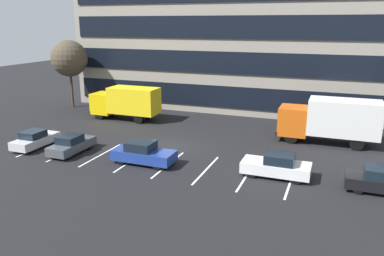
{
  "coord_description": "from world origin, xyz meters",
  "views": [
    {
      "loc": [
        11.99,
        -26.79,
        9.64
      ],
      "look_at": [
        1.3,
        0.89,
        1.4
      ],
      "focal_mm": 35.62,
      "sensor_mm": 36.0,
      "label": 1
    }
  ],
  "objects_px": {
    "sedan_black": "(382,181)",
    "sedan_silver": "(35,139)",
    "sedan_charcoal": "(72,144)",
    "box_truck_yellow_all": "(126,101)",
    "sedan_white": "(277,166)",
    "sedan_navy": "(143,153)",
    "bare_tree": "(69,59)",
    "box_truck_orange": "(330,119)"
  },
  "relations": [
    {
      "from": "sedan_black",
      "to": "sedan_white",
      "type": "bearing_deg",
      "value": 178.29
    },
    {
      "from": "box_truck_orange",
      "to": "sedan_navy",
      "type": "distance_m",
      "value": 15.47
    },
    {
      "from": "sedan_charcoal",
      "to": "box_truck_orange",
      "type": "bearing_deg",
      "value": 27.8
    },
    {
      "from": "box_truck_yellow_all",
      "to": "box_truck_orange",
      "type": "xyz_separation_m",
      "value": [
        19.66,
        -1.03,
        0.19
      ]
    },
    {
      "from": "box_truck_yellow_all",
      "to": "sedan_charcoal",
      "type": "relative_size",
      "value": 1.81
    },
    {
      "from": "sedan_white",
      "to": "sedan_silver",
      "type": "relative_size",
      "value": 1.1
    },
    {
      "from": "sedan_white",
      "to": "sedan_silver",
      "type": "distance_m",
      "value": 18.92
    },
    {
      "from": "sedan_silver",
      "to": "sedan_charcoal",
      "type": "height_order",
      "value": "sedan_charcoal"
    },
    {
      "from": "sedan_charcoal",
      "to": "bare_tree",
      "type": "bearing_deg",
      "value": 127.59
    },
    {
      "from": "box_truck_orange",
      "to": "sedan_charcoal",
      "type": "distance_m",
      "value": 20.63
    },
    {
      "from": "box_truck_orange",
      "to": "sedan_white",
      "type": "bearing_deg",
      "value": -108.43
    },
    {
      "from": "sedan_white",
      "to": "sedan_black",
      "type": "relative_size",
      "value": 1.04
    },
    {
      "from": "sedan_silver",
      "to": "sedan_navy",
      "type": "relative_size",
      "value": 0.89
    },
    {
      "from": "sedan_white",
      "to": "sedan_black",
      "type": "height_order",
      "value": "sedan_white"
    },
    {
      "from": "box_truck_orange",
      "to": "sedan_black",
      "type": "xyz_separation_m",
      "value": [
        3.26,
        -8.82,
        -1.38
      ]
    },
    {
      "from": "sedan_charcoal",
      "to": "bare_tree",
      "type": "distance_m",
      "value": 17.9
    },
    {
      "from": "box_truck_orange",
      "to": "sedan_charcoal",
      "type": "height_order",
      "value": "box_truck_orange"
    },
    {
      "from": "sedan_navy",
      "to": "sedan_charcoal",
      "type": "xyz_separation_m",
      "value": [
        -6.15,
        0.0,
        -0.07
      ]
    },
    {
      "from": "sedan_silver",
      "to": "box_truck_yellow_all",
      "type": "bearing_deg",
      "value": 78.68
    },
    {
      "from": "sedan_navy",
      "to": "sedan_charcoal",
      "type": "distance_m",
      "value": 6.15
    },
    {
      "from": "box_truck_orange",
      "to": "sedan_navy",
      "type": "bearing_deg",
      "value": -141.46
    },
    {
      "from": "sedan_navy",
      "to": "sedan_silver",
      "type": "bearing_deg",
      "value": 179.71
    },
    {
      "from": "sedan_white",
      "to": "sedan_silver",
      "type": "bearing_deg",
      "value": -177.23
    },
    {
      "from": "sedan_navy",
      "to": "bare_tree",
      "type": "bearing_deg",
      "value": 140.69
    },
    {
      "from": "sedan_black",
      "to": "bare_tree",
      "type": "xyz_separation_m",
      "value": [
        -31.95,
        12.84,
        4.96
      ]
    },
    {
      "from": "sedan_black",
      "to": "bare_tree",
      "type": "height_order",
      "value": "bare_tree"
    },
    {
      "from": "sedan_silver",
      "to": "sedan_charcoal",
      "type": "relative_size",
      "value": 0.99
    },
    {
      "from": "sedan_silver",
      "to": "sedan_charcoal",
      "type": "distance_m",
      "value": 3.57
    },
    {
      "from": "sedan_white",
      "to": "sedan_navy",
      "type": "xyz_separation_m",
      "value": [
        -9.18,
        -0.96,
        0.01
      ]
    },
    {
      "from": "sedan_white",
      "to": "bare_tree",
      "type": "xyz_separation_m",
      "value": [
        -25.81,
        12.66,
        4.93
      ]
    },
    {
      "from": "bare_tree",
      "to": "sedan_charcoal",
      "type": "bearing_deg",
      "value": -52.41
    },
    {
      "from": "sedan_charcoal",
      "to": "sedan_navy",
      "type": "bearing_deg",
      "value": -0.03
    },
    {
      "from": "box_truck_orange",
      "to": "sedan_black",
      "type": "relative_size",
      "value": 1.91
    },
    {
      "from": "sedan_black",
      "to": "sedan_charcoal",
      "type": "bearing_deg",
      "value": -177.93
    },
    {
      "from": "sedan_charcoal",
      "to": "bare_tree",
      "type": "xyz_separation_m",
      "value": [
        -10.48,
        13.62,
        4.99
      ]
    },
    {
      "from": "box_truck_orange",
      "to": "sedan_white",
      "type": "distance_m",
      "value": 9.21
    },
    {
      "from": "box_truck_yellow_all",
      "to": "sedan_black",
      "type": "relative_size",
      "value": 1.73
    },
    {
      "from": "box_truck_yellow_all",
      "to": "sedan_silver",
      "type": "distance_m",
      "value": 10.86
    },
    {
      "from": "sedan_black",
      "to": "sedan_silver",
      "type": "bearing_deg",
      "value": -178.33
    },
    {
      "from": "sedan_charcoal",
      "to": "bare_tree",
      "type": "relative_size",
      "value": 0.52
    },
    {
      "from": "sedan_white",
      "to": "sedan_charcoal",
      "type": "relative_size",
      "value": 1.09
    },
    {
      "from": "box_truck_orange",
      "to": "bare_tree",
      "type": "xyz_separation_m",
      "value": [
        -28.69,
        4.02,
        3.58
      ]
    }
  ]
}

